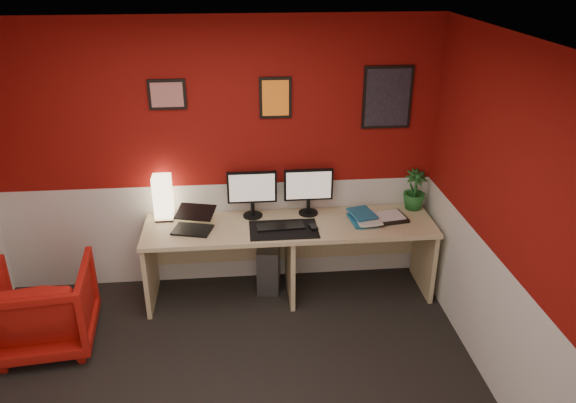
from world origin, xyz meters
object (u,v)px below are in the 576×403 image
(monitor_right, at_px, (309,185))
(armchair, at_px, (44,307))
(monitor_left, at_px, (252,187))
(desk, at_px, (290,260))
(pc_tower, at_px, (269,264))
(shoji_lamp, at_px, (163,199))
(laptop, at_px, (192,220))
(zen_tray, at_px, (386,218))
(potted_plant, at_px, (415,190))

(monitor_right, xyz_separation_m, armchair, (-2.24, -0.74, -0.67))
(monitor_left, bearing_deg, desk, -31.43)
(monitor_right, height_order, pc_tower, monitor_right)
(shoji_lamp, relative_size, laptop, 1.21)
(monitor_left, bearing_deg, armchair, -157.05)
(desk, bearing_deg, monitor_right, 47.34)
(shoji_lamp, xyz_separation_m, pc_tower, (0.94, -0.04, -0.70))
(desk, bearing_deg, monitor_left, 148.57)
(desk, relative_size, zen_tray, 7.43)
(laptop, height_order, zen_tray, laptop)
(desk, height_order, armchair, desk)
(zen_tray, height_order, potted_plant, potted_plant)
(shoji_lamp, height_order, laptop, shoji_lamp)
(desk, distance_m, potted_plant, 1.34)
(desk, xyz_separation_m, pc_tower, (-0.18, 0.18, -0.14))
(laptop, distance_m, potted_plant, 2.08)
(monitor_right, distance_m, potted_plant, 1.01)
(shoji_lamp, xyz_separation_m, monitor_right, (1.32, -0.01, 0.09))
(monitor_left, height_order, potted_plant, monitor_left)
(desk, bearing_deg, shoji_lamp, 168.82)
(potted_plant, bearing_deg, laptop, -172.50)
(armchair, bearing_deg, shoji_lamp, -146.57)
(shoji_lamp, distance_m, monitor_left, 0.81)
(pc_tower, distance_m, armchair, 2.00)
(laptop, bearing_deg, zen_tray, 16.71)
(monitor_left, xyz_separation_m, monitor_right, (0.52, 0.01, 0.00))
(shoji_lamp, xyz_separation_m, laptop, (0.26, -0.26, -0.09))
(monitor_right, bearing_deg, zen_tray, -15.05)
(monitor_left, distance_m, zen_tray, 1.25)
(monitor_left, relative_size, pc_tower, 1.29)
(zen_tray, xyz_separation_m, pc_tower, (-1.07, 0.16, -0.52))
(pc_tower, bearing_deg, monitor_right, 11.91)
(monitor_right, distance_m, pc_tower, 0.88)
(monitor_right, bearing_deg, monitor_left, -179.02)
(zen_tray, distance_m, armchair, 3.01)
(zen_tray, height_order, pc_tower, zen_tray)
(desk, relative_size, potted_plant, 6.84)
(desk, bearing_deg, zen_tray, 1.39)
(monitor_left, height_order, armchair, monitor_left)
(desk, bearing_deg, laptop, -177.30)
(desk, xyz_separation_m, monitor_right, (0.19, 0.21, 0.66))
(desk, relative_size, armchair, 3.38)
(laptop, bearing_deg, pc_tower, 32.56)
(pc_tower, bearing_deg, potted_plant, 9.55)
(laptop, relative_size, monitor_right, 0.57)
(potted_plant, height_order, armchair, potted_plant)
(monitor_left, bearing_deg, pc_tower, -8.51)
(desk, bearing_deg, potted_plant, 10.90)
(laptop, relative_size, armchair, 0.43)
(shoji_lamp, height_order, monitor_left, monitor_left)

